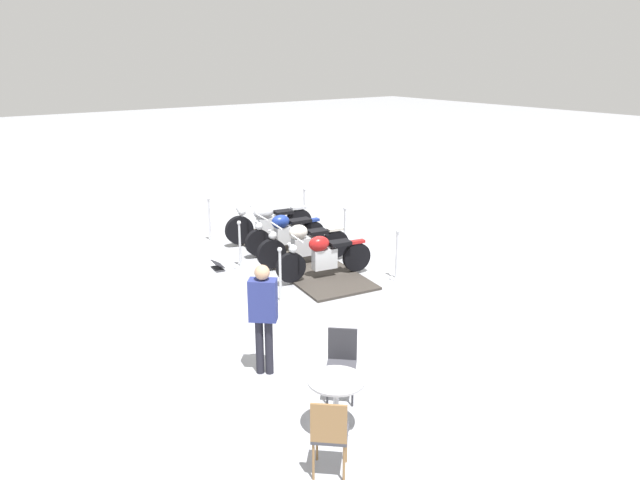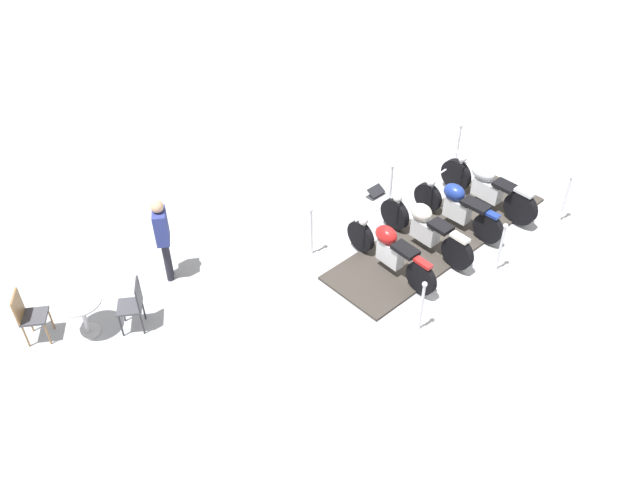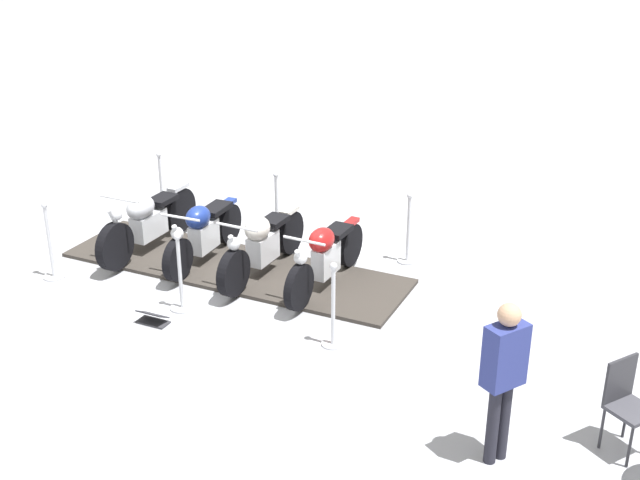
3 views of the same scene
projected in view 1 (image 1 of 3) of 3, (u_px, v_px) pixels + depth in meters
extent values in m
plane|color=#A8AAB2|center=(295.00, 258.00, 13.86)|extent=(80.00, 80.00, 0.00)
cube|color=#38332D|center=(295.00, 257.00, 13.85)|extent=(2.21, 5.31, 0.05)
cylinder|color=black|center=(239.00, 230.00, 14.64)|extent=(0.72, 0.25, 0.70)
cylinder|color=black|center=(299.00, 222.00, 15.34)|extent=(0.72, 0.25, 0.70)
cube|color=silver|center=(270.00, 225.00, 14.98)|extent=(0.65, 0.34, 0.39)
ellipsoid|color=#B7BAC1|center=(263.00, 213.00, 14.81)|extent=(0.56, 0.41, 0.34)
cube|color=black|center=(283.00, 212.00, 15.06)|extent=(0.50, 0.37, 0.08)
cube|color=#B7BAC1|center=(298.00, 208.00, 15.22)|extent=(0.41, 0.22, 0.06)
cylinder|color=silver|center=(243.00, 218.00, 14.59)|extent=(0.36, 0.12, 0.59)
cylinder|color=silver|center=(246.00, 203.00, 14.53)|extent=(0.14, 0.67, 0.04)
sphere|color=silver|center=(242.00, 212.00, 14.54)|extent=(0.18, 0.18, 0.18)
cylinder|color=black|center=(258.00, 242.00, 13.83)|extent=(0.63, 0.19, 0.62)
cylinder|color=black|center=(312.00, 234.00, 14.51)|extent=(0.63, 0.19, 0.62)
cube|color=silver|center=(286.00, 235.00, 14.15)|extent=(0.55, 0.28, 0.42)
ellipsoid|color=navy|center=(280.00, 222.00, 13.98)|extent=(0.48, 0.37, 0.32)
cube|color=black|center=(300.00, 221.00, 14.24)|extent=(0.57, 0.35, 0.08)
cube|color=navy|center=(312.00, 220.00, 14.41)|extent=(0.36, 0.19, 0.06)
cylinder|color=silver|center=(260.00, 231.00, 13.78)|extent=(0.26, 0.10, 0.53)
cylinder|color=silver|center=(262.00, 217.00, 13.71)|extent=(0.10, 0.62, 0.04)
sphere|color=silver|center=(259.00, 226.00, 13.73)|extent=(0.18, 0.18, 0.18)
cylinder|color=black|center=(271.00, 254.00, 13.00)|extent=(0.67, 0.25, 0.65)
cylinder|color=black|center=(335.00, 244.00, 13.66)|extent=(0.67, 0.25, 0.65)
cube|color=silver|center=(304.00, 246.00, 13.31)|extent=(0.57, 0.33, 0.41)
ellipsoid|color=silver|center=(298.00, 232.00, 13.16)|extent=(0.48, 0.40, 0.33)
cube|color=black|center=(317.00, 232.00, 13.37)|extent=(0.47, 0.37, 0.08)
cube|color=silver|center=(335.00, 229.00, 13.56)|extent=(0.38, 0.22, 0.06)
cylinder|color=silver|center=(274.00, 241.00, 12.95)|extent=(0.27, 0.11, 0.56)
cylinder|color=silver|center=(277.00, 226.00, 12.88)|extent=(0.14, 0.62, 0.04)
sphere|color=silver|center=(273.00, 235.00, 12.89)|extent=(0.18, 0.18, 0.18)
cylinder|color=black|center=(291.00, 267.00, 12.19)|extent=(0.64, 0.23, 0.63)
cylinder|color=black|center=(357.00, 257.00, 12.82)|extent=(0.64, 0.23, 0.63)
cube|color=silver|center=(325.00, 259.00, 12.48)|extent=(0.54, 0.29, 0.43)
ellipsoid|color=#AD1919|center=(319.00, 244.00, 12.32)|extent=(0.50, 0.40, 0.32)
cube|color=black|center=(339.00, 243.00, 12.53)|extent=(0.52, 0.37, 0.08)
cube|color=#AD1919|center=(357.00, 242.00, 12.71)|extent=(0.37, 0.20, 0.06)
cylinder|color=silver|center=(294.00, 255.00, 12.14)|extent=(0.29, 0.12, 0.54)
cylinder|color=silver|center=(297.00, 239.00, 12.07)|extent=(0.15, 0.60, 0.04)
sphere|color=silver|center=(293.00, 249.00, 12.09)|extent=(0.18, 0.18, 0.18)
cylinder|color=silver|center=(241.00, 267.00, 13.27)|extent=(0.33, 0.33, 0.03)
cylinder|color=silver|center=(240.00, 246.00, 13.12)|extent=(0.05, 0.05, 0.97)
sphere|color=silver|center=(239.00, 223.00, 12.96)|extent=(0.09, 0.09, 0.09)
cylinder|color=silver|center=(305.00, 227.00, 16.30)|extent=(0.33, 0.33, 0.03)
cylinder|color=silver|center=(305.00, 209.00, 16.14)|extent=(0.05, 0.05, 1.01)
sphere|color=silver|center=(304.00, 189.00, 15.98)|extent=(0.09, 0.09, 0.09)
cylinder|color=silver|center=(281.00, 301.00, 11.42)|extent=(0.28, 0.28, 0.03)
cylinder|color=silver|center=(280.00, 276.00, 11.26)|extent=(0.05, 0.05, 1.00)
sphere|color=silver|center=(280.00, 249.00, 11.10)|extent=(0.09, 0.09, 0.09)
cylinder|color=silver|center=(211.00, 241.00, 15.12)|extent=(0.31, 0.31, 0.03)
cylinder|color=silver|center=(210.00, 220.00, 14.96)|extent=(0.05, 0.05, 1.04)
sphere|color=silver|center=(208.00, 199.00, 14.80)|extent=(0.09, 0.09, 0.09)
cylinder|color=silver|center=(344.00, 249.00, 14.45)|extent=(0.30, 0.30, 0.03)
cylinder|color=silver|center=(345.00, 230.00, 14.29)|extent=(0.05, 0.05, 0.99)
sphere|color=silver|center=(345.00, 208.00, 14.14)|extent=(0.09, 0.09, 0.09)
cylinder|color=silver|center=(396.00, 278.00, 12.59)|extent=(0.29, 0.29, 0.03)
cylinder|color=silver|center=(397.00, 256.00, 12.44)|extent=(0.05, 0.05, 0.99)
sphere|color=silver|center=(398.00, 231.00, 12.29)|extent=(0.09, 0.09, 0.09)
cube|color=#333338|center=(218.00, 269.00, 13.15)|extent=(0.26, 0.44, 0.02)
cube|color=black|center=(218.00, 264.00, 13.12)|extent=(0.27, 0.40, 0.13)
cylinder|color=#B7B7BC|center=(336.00, 430.00, 7.51)|extent=(0.39, 0.39, 0.02)
cylinder|color=#B7B7BC|center=(336.00, 406.00, 7.41)|extent=(0.07, 0.07, 0.68)
cylinder|color=#B7B7BC|center=(336.00, 381.00, 7.30)|extent=(0.71, 0.71, 0.03)
cylinder|color=olive|center=(317.00, 442.00, 6.91)|extent=(0.03, 0.03, 0.47)
cylinder|color=olive|center=(346.00, 445.00, 6.88)|extent=(0.03, 0.03, 0.47)
cylinder|color=olive|center=(313.00, 461.00, 6.59)|extent=(0.03, 0.03, 0.47)
cylinder|color=olive|center=(344.00, 464.00, 6.55)|extent=(0.03, 0.03, 0.47)
cube|color=#3F3F47|center=(330.00, 433.00, 6.66)|extent=(0.57, 0.57, 0.04)
cube|color=olive|center=(329.00, 424.00, 6.41)|extent=(0.31, 0.29, 0.47)
cylinder|color=#2D2D33|center=(353.00, 391.00, 7.98)|extent=(0.03, 0.03, 0.47)
cylinder|color=#2D2D33|center=(327.00, 389.00, 8.01)|extent=(0.03, 0.03, 0.47)
cylinder|color=#2D2D33|center=(354.00, 378.00, 8.30)|extent=(0.03, 0.03, 0.47)
cylinder|color=#2D2D33|center=(330.00, 376.00, 8.34)|extent=(0.03, 0.03, 0.47)
cube|color=#3F3F47|center=(341.00, 367.00, 8.08)|extent=(0.57, 0.57, 0.04)
cube|color=#2D2D33|center=(342.00, 344.00, 8.18)|extent=(0.31, 0.29, 0.47)
cylinder|color=#23232D|center=(260.00, 346.00, 8.77)|extent=(0.12, 0.12, 0.86)
cylinder|color=#23232D|center=(269.00, 347.00, 8.76)|extent=(0.12, 0.12, 0.86)
cube|color=navy|center=(263.00, 300.00, 8.54)|extent=(0.45, 0.43, 0.63)
sphere|color=tan|center=(262.00, 272.00, 8.42)|extent=(0.22, 0.22, 0.22)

